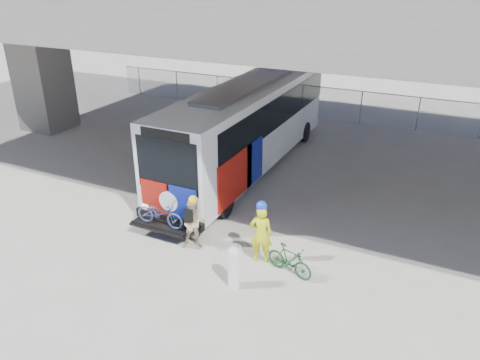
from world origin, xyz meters
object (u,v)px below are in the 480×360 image
Objects in this scene: cyclist_hivis at (261,233)px; cyclist_tan at (194,223)px; bollard at (234,266)px; bike_parked at (290,260)px; bus at (248,120)px.

cyclist_tan is (-2.14, -0.22, -0.11)m from cyclist_hivis.
cyclist_hivis is at bearing 83.67° from bollard.
cyclist_hivis is 1.33× the size of bike_parked.
cyclist_hivis reaches higher than bike_parked.
bus is 10.23× the size of bollard.
bus is at bearing 49.03° from bike_parked.
cyclist_hivis is 1.15m from bike_parked.
cyclist_tan is at bearing 104.87° from bike_parked.
cyclist_tan is at bearing 147.89° from bollard.
bollard reaches higher than bike_parked.
bollard is at bearing -67.61° from bus.
bollard is 0.63× the size of cyclist_hivis.
bus is 7.23× the size of cyclist_tan.
cyclist_hivis reaches higher than cyclist_tan.
cyclist_tan is 1.19× the size of bike_parked.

